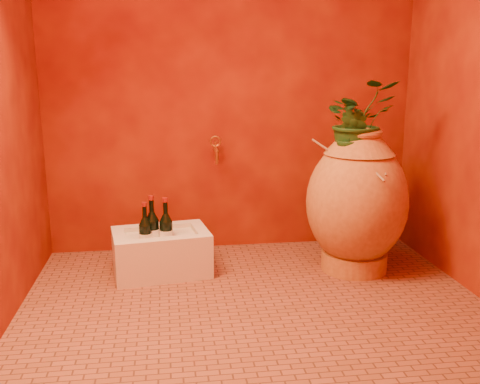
{
  "coord_description": "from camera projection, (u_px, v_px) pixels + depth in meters",
  "views": [
    {
      "loc": [
        -0.45,
        -2.64,
        1.25
      ],
      "look_at": [
        -0.03,
        0.35,
        0.54
      ],
      "focal_mm": 40.0,
      "sensor_mm": 36.0,
      "label": 1
    }
  ],
  "objects": [
    {
      "name": "wine_bottle_b",
      "position": [
        145.0,
        236.0,
        3.21
      ],
      "size": [
        0.08,
        0.08,
        0.32
      ],
      "color": "black",
      "rests_on": "stone_basin"
    },
    {
      "name": "floor",
      "position": [
        255.0,
        304.0,
        2.89
      ],
      "size": [
        2.5,
        2.5,
        0.0
      ],
      "primitive_type": "plane",
      "color": "brown",
      "rests_on": "ground"
    },
    {
      "name": "wall_tap",
      "position": [
        216.0,
        148.0,
        3.58
      ],
      "size": [
        0.08,
        0.16,
        0.18
      ],
      "color": "#B47B29",
      "rests_on": "wall_back"
    },
    {
      "name": "amphora",
      "position": [
        357.0,
        201.0,
        3.29
      ],
      "size": [
        0.69,
        0.69,
        0.89
      ],
      "rotation": [
        0.0,
        0.0,
        0.11
      ],
      "color": "#B97B34",
      "rests_on": "floor"
    },
    {
      "name": "plant_side",
      "position": [
        352.0,
        137.0,
        3.13
      ],
      "size": [
        0.23,
        0.24,
        0.34
      ],
      "primitive_type": "imported",
      "rotation": [
        0.0,
        0.0,
        -0.99
      ],
      "color": "#183F16",
      "rests_on": "amphora"
    },
    {
      "name": "wine_bottle_a",
      "position": [
        166.0,
        232.0,
        3.25
      ],
      "size": [
        0.08,
        0.08,
        0.34
      ],
      "color": "black",
      "rests_on": "stone_basin"
    },
    {
      "name": "wall_back",
      "position": [
        231.0,
        67.0,
        3.57
      ],
      "size": [
        2.5,
        0.02,
        2.5
      ],
      "primitive_type": "cube",
      "color": "#610B05",
      "rests_on": "ground"
    },
    {
      "name": "wine_bottle_c",
      "position": [
        152.0,
        232.0,
        3.25
      ],
      "size": [
        0.09,
        0.09,
        0.35
      ],
      "color": "black",
      "rests_on": "stone_basin"
    },
    {
      "name": "plant_main",
      "position": [
        358.0,
        120.0,
        3.2
      ],
      "size": [
        0.49,
        0.45,
        0.48
      ],
      "primitive_type": "imported",
      "rotation": [
        0.0,
        0.0,
        0.19
      ],
      "color": "#183F16",
      "rests_on": "amphora"
    },
    {
      "name": "stone_basin",
      "position": [
        161.0,
        253.0,
        3.3
      ],
      "size": [
        0.62,
        0.47,
        0.27
      ],
      "rotation": [
        0.0,
        0.0,
        0.15
      ],
      "color": "beige",
      "rests_on": "floor"
    }
  ]
}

